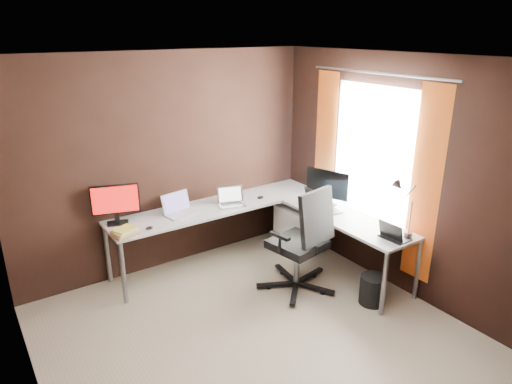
# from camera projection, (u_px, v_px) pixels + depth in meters

# --- Properties ---
(room) EXTENTS (3.60, 3.60, 2.50)m
(room) POSITION_uv_depth(u_px,v_px,m) (284.00, 200.00, 4.06)
(room) COLOR #9F917B
(room) RESTS_ON ground
(desk) EXTENTS (2.65, 2.25, 0.73)m
(desk) POSITION_uv_depth(u_px,v_px,m) (266.00, 215.00, 5.28)
(desk) COLOR silver
(desk) RESTS_ON ground
(drawer_pedestal) EXTENTS (0.42, 0.50, 0.60)m
(drawer_pedestal) POSITION_uv_depth(u_px,v_px,m) (298.00, 229.00, 5.80)
(drawer_pedestal) COLOR silver
(drawer_pedestal) RESTS_ON ground
(monitor_left) EXTENTS (0.49, 0.20, 0.44)m
(monitor_left) POSITION_uv_depth(u_px,v_px,m) (115.00, 202.00, 4.84)
(monitor_left) COLOR black
(monitor_left) RESTS_ON desk
(monitor_right) EXTENTS (0.22, 0.51, 0.44)m
(monitor_right) POSITION_uv_depth(u_px,v_px,m) (327.00, 186.00, 5.33)
(monitor_right) COLOR black
(monitor_right) RESTS_ON desk
(laptop_white) EXTENTS (0.39, 0.31, 0.23)m
(laptop_white) POSITION_uv_depth(u_px,v_px,m) (179.00, 209.00, 5.16)
(laptop_white) COLOR silver
(laptop_white) RESTS_ON desk
(laptop_silver) EXTENTS (0.36, 0.30, 0.21)m
(laptop_silver) POSITION_uv_depth(u_px,v_px,m) (231.00, 201.00, 5.43)
(laptop_silver) COLOR silver
(laptop_silver) RESTS_ON desk
(laptop_black_big) EXTENTS (0.31, 0.41, 0.26)m
(laptop_black_big) POSITION_uv_depth(u_px,v_px,m) (321.00, 206.00, 5.24)
(laptop_black_big) COLOR black
(laptop_black_big) RESTS_ON desk
(laptop_black_small) EXTENTS (0.21, 0.29, 0.19)m
(laptop_black_small) POSITION_uv_depth(u_px,v_px,m) (393.00, 235.00, 4.54)
(laptop_black_small) COLOR black
(laptop_black_small) RESTS_ON desk
(book_stack) EXTENTS (0.28, 0.25, 0.08)m
(book_stack) POSITION_uv_depth(u_px,v_px,m) (125.00, 232.00, 4.62)
(book_stack) COLOR #A9795B
(book_stack) RESTS_ON desk
(mouse_left) EXTENTS (0.09, 0.07, 0.03)m
(mouse_left) POSITION_uv_depth(u_px,v_px,m) (149.00, 228.00, 4.77)
(mouse_left) COLOR black
(mouse_left) RESTS_ON desk
(mouse_corner) EXTENTS (0.09, 0.06, 0.03)m
(mouse_corner) POSITION_uv_depth(u_px,v_px,m) (260.00, 197.00, 5.62)
(mouse_corner) COLOR black
(mouse_corner) RESTS_ON desk
(desk_lamp) EXTENTS (0.19, 0.23, 0.61)m
(desk_lamp) POSITION_uv_depth(u_px,v_px,m) (402.00, 202.00, 4.47)
(desk_lamp) COLOR slate
(desk_lamp) RESTS_ON desk
(office_chair) EXTENTS (0.67, 0.68, 1.19)m
(office_chair) POSITION_uv_depth(u_px,v_px,m) (300.00, 260.00, 4.94)
(office_chair) COLOR black
(office_chair) RESTS_ON ground
(wastebasket) EXTENTS (0.36, 0.36, 0.31)m
(wastebasket) POSITION_uv_depth(u_px,v_px,m) (373.00, 290.00, 4.73)
(wastebasket) COLOR black
(wastebasket) RESTS_ON ground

